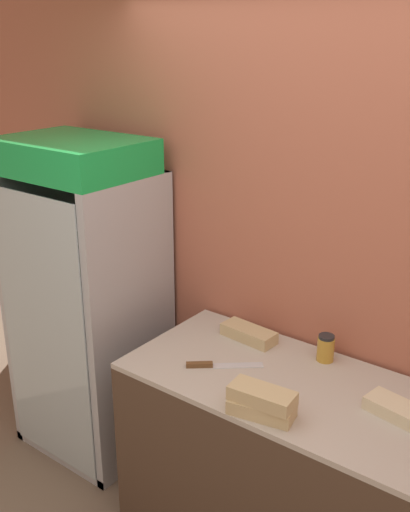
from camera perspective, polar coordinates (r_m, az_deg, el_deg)
name	(u,v)px	position (r m, az deg, el deg)	size (l,w,h in m)	color
wall_back	(343,261)	(2.79, 13.02, -0.49)	(5.20, 0.09, 2.70)	#B7664C
prep_counter	(288,470)	(2.93, 7.92, -19.51)	(1.50, 0.72, 0.91)	#4C3828
beverage_cooler	(93,285)	(3.43, -10.65, -2.69)	(0.76, 0.63, 1.83)	#B2B7BC
sandwich_stack_bottom	(262,409)	(2.44, 5.41, -14.27)	(0.28, 0.16, 0.06)	tan
sandwich_stack_middle	(262,396)	(2.40, 5.45, -13.12)	(0.27, 0.14, 0.06)	tan
sandwich_flat_left	(396,409)	(2.54, 17.71, -13.73)	(0.25, 0.16, 0.05)	beige
sandwich_flat_right	(249,334)	(2.97, 4.19, -7.38)	(0.29, 0.13, 0.06)	tan
chefs_knife	(214,365)	(2.75, 0.83, -10.34)	(0.29, 0.25, 0.02)	silver
condiment_jar	(326,348)	(2.82, 11.42, -8.59)	(0.08, 0.08, 0.13)	gold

